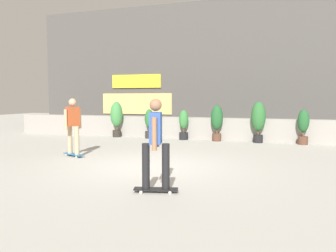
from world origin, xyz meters
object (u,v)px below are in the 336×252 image
Objects in this scene: potted_plant_3 at (217,120)px; skater_far_right at (73,124)px; potted_plant_4 at (258,119)px; potted_plant_0 at (117,116)px; potted_plant_5 at (303,125)px; potted_plant_2 at (184,124)px; skater_mid_plaza at (156,141)px; potted_plant_1 at (149,123)px.

skater_far_right is at bearing -124.12° from potted_plant_3.
skater_far_right is (-4.90, -4.89, 0.02)m from potted_plant_4.
potted_plant_0 is 7.62m from potted_plant_5.
potted_plant_2 is at bearing 0.00° from potted_plant_0.
skater_mid_plaza reaches higher than potted_plant_5.
potted_plant_0 is 5.01m from skater_far_right.
potted_plant_2 is 0.94× the size of potted_plant_5.
potted_plant_1 is 8.31m from skater_mid_plaza.
potted_plant_0 is 1.56m from potted_plant_1.
potted_plant_1 is at bearing 180.00° from potted_plant_4.
potted_plant_5 is (4.56, -0.00, 0.06)m from potted_plant_2.
potted_plant_4 is 6.92m from skater_far_right.
potted_plant_0 is 4.43m from potted_plant_3.
skater_far_right is at bearing -143.07° from potted_plant_5.
potted_plant_3 is (2.89, -0.00, 0.15)m from potted_plant_1.
potted_plant_5 is (3.19, 0.00, -0.10)m from potted_plant_3.
potted_plant_3 reaches higher than potted_plant_1.
potted_plant_5 is (6.08, -0.00, 0.05)m from potted_plant_1.
potted_plant_0 reaches higher than potted_plant_3.
skater_mid_plaza is (3.20, -7.67, 0.27)m from potted_plant_1.
skater_mid_plaza is (4.75, -7.67, 0.04)m from potted_plant_0.
skater_far_right is 4.57m from skater_mid_plaza.
potted_plant_0 is 1.27× the size of potted_plant_2.
potted_plant_2 is 4.56m from potted_plant_5.
potted_plant_4 is 1.21× the size of potted_plant_5.
potted_plant_0 is 1.20× the size of potted_plant_5.
potted_plant_5 is at bearing 69.46° from skater_mid_plaza.
potted_plant_2 is 1.38m from potted_plant_3.
potted_plant_3 is at bearing -0.00° from potted_plant_1.
potted_plant_1 is 1.01× the size of potted_plant_2.
potted_plant_4 is at bearing 80.56° from skater_mid_plaza.
potted_plant_4 is 7.77m from skater_mid_plaza.
skater_mid_plaza is at bearing -99.44° from potted_plant_4.
potted_plant_3 is at bearing 55.88° from skater_far_right.
skater_far_right reaches higher than potted_plant_0.
skater_mid_plaza reaches higher than potted_plant_4.
potted_plant_3 is 0.91× the size of potted_plant_4.
potted_plant_3 is 7.67m from skater_mid_plaza.
potted_plant_0 is at bearing 180.00° from potted_plant_2.
potted_plant_2 is 0.72× the size of skater_mid_plaza.
potted_plant_2 is (1.51, -0.00, -0.02)m from potted_plant_1.
potted_plant_4 is 0.93× the size of skater_far_right.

